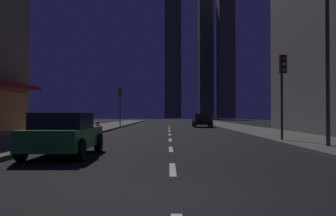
% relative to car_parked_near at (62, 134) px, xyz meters
% --- Properties ---
extents(ground_plane, '(78.00, 136.00, 0.10)m').
position_rel_car_parked_near_xyz_m(ground_plane, '(3.60, 25.87, -0.79)').
color(ground_plane, black).
extents(sidewalk_right, '(4.00, 76.00, 0.15)m').
position_rel_car_parked_near_xyz_m(sidewalk_right, '(10.60, 25.87, -0.67)').
color(sidewalk_right, '#605E59').
rests_on(sidewalk_right, ground).
extents(sidewalk_left, '(4.00, 76.00, 0.15)m').
position_rel_car_parked_near_xyz_m(sidewalk_left, '(-3.40, 25.87, -0.67)').
color(sidewalk_left, '#605E59').
rests_on(sidewalk_left, ground).
extents(lane_marking_center, '(0.16, 38.60, 0.01)m').
position_rel_car_parked_near_xyz_m(lane_marking_center, '(3.60, 10.07, -0.73)').
color(lane_marking_center, silver).
rests_on(lane_marking_center, ground).
extents(skyscraper_distant_tall, '(5.80, 5.92, 42.80)m').
position_rel_car_parked_near_xyz_m(skyscraper_distant_tall, '(5.18, 116.69, 20.66)').
color(skyscraper_distant_tall, '#4D4A3A').
rests_on(skyscraper_distant_tall, ground).
extents(skyscraper_distant_mid, '(5.35, 7.77, 47.45)m').
position_rel_car_parked_near_xyz_m(skyscraper_distant_mid, '(18.19, 128.47, 22.98)').
color(skyscraper_distant_mid, '#423E31').
rests_on(skyscraper_distant_mid, ground).
extents(skyscraper_distant_short, '(5.41, 7.98, 54.33)m').
position_rel_car_parked_near_xyz_m(skyscraper_distant_short, '(23.63, 113.70, 26.43)').
color(skyscraper_distant_short, '#4F4B3B').
rests_on(skyscraper_distant_short, ground).
extents(skyscraper_distant_slender, '(8.31, 7.65, 43.97)m').
position_rel_car_parked_near_xyz_m(skyscraper_distant_slender, '(47.09, 108.80, 21.24)').
color(skyscraper_distant_slender, '#5F5A47').
rests_on(skyscraper_distant_slender, ground).
extents(car_parked_near, '(1.98, 4.24, 1.45)m').
position_rel_car_parked_near_xyz_m(car_parked_near, '(0.00, 0.00, 0.00)').
color(car_parked_near, '#1E722D').
rests_on(car_parked_near, ground).
extents(car_parked_far, '(1.98, 4.24, 1.45)m').
position_rel_car_parked_near_xyz_m(car_parked_far, '(7.20, 27.27, 0.00)').
color(car_parked_far, black).
rests_on(car_parked_far, ground).
extents(fire_hydrant_far_left, '(0.42, 0.30, 0.65)m').
position_rel_car_parked_near_xyz_m(fire_hydrant_far_left, '(-2.30, 17.67, -0.29)').
color(fire_hydrant_far_left, red).
rests_on(fire_hydrant_far_left, sidewalk_left).
extents(traffic_light_near_right, '(0.32, 0.48, 4.20)m').
position_rel_car_parked_near_xyz_m(traffic_light_near_right, '(9.10, 5.58, 2.45)').
color(traffic_light_near_right, '#2D2D2D').
rests_on(traffic_light_near_right, sidewalk_right).
extents(traffic_light_far_left, '(0.32, 0.48, 4.20)m').
position_rel_car_parked_near_xyz_m(traffic_light_far_left, '(-1.90, 28.34, 2.45)').
color(traffic_light_far_left, '#2D2D2D').
rests_on(traffic_light_far_left, sidewalk_left).
extents(street_lamp_right, '(1.96, 0.56, 6.58)m').
position_rel_car_parked_near_xyz_m(street_lamp_right, '(8.98, 2.16, 4.33)').
color(street_lamp_right, '#38383D').
rests_on(street_lamp_right, sidewalk_right).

